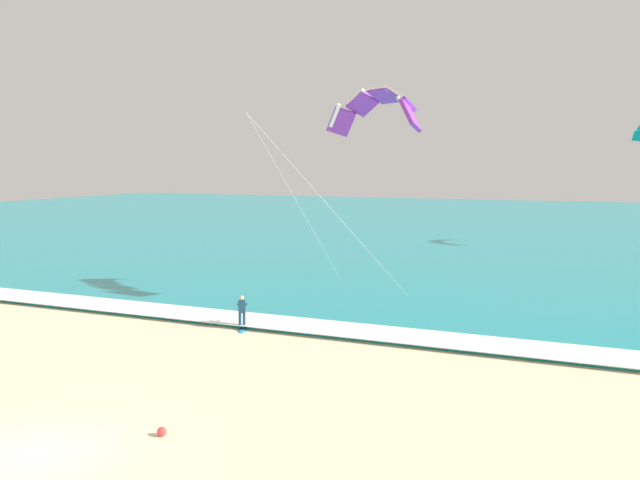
% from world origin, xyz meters
% --- Properties ---
extents(ground_plane, '(200.00, 200.00, 0.00)m').
position_xyz_m(ground_plane, '(0.00, 0.00, 0.00)').
color(ground_plane, beige).
extents(sea, '(200.00, 120.00, 0.20)m').
position_xyz_m(sea, '(0.00, 74.11, 0.10)').
color(sea, teal).
rests_on(sea, ground).
extents(surf_foam, '(200.00, 2.65, 0.04)m').
position_xyz_m(surf_foam, '(0.00, 15.11, 0.22)').
color(surf_foam, white).
rests_on(surf_foam, sea).
extents(surfboard, '(1.03, 1.45, 0.09)m').
position_xyz_m(surfboard, '(-1.33, 13.94, 0.03)').
color(surfboard, '#239EC6').
rests_on(surfboard, ground).
extents(kitesurfer, '(0.67, 0.67, 1.69)m').
position_xyz_m(kitesurfer, '(-1.34, 13.96, 0.94)').
color(kitesurfer, '#143347').
rests_on(kitesurfer, ground).
extents(kite_primary, '(7.15, 8.77, 10.96)m').
position_xyz_m(kite_primary, '(3.18, 21.13, 11.07)').
color(kite_primary, purple).
extents(beach_ball, '(0.28, 0.28, 0.28)m').
position_xyz_m(beach_ball, '(2.50, 2.27, 0.14)').
color(beach_ball, red).
rests_on(beach_ball, ground).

